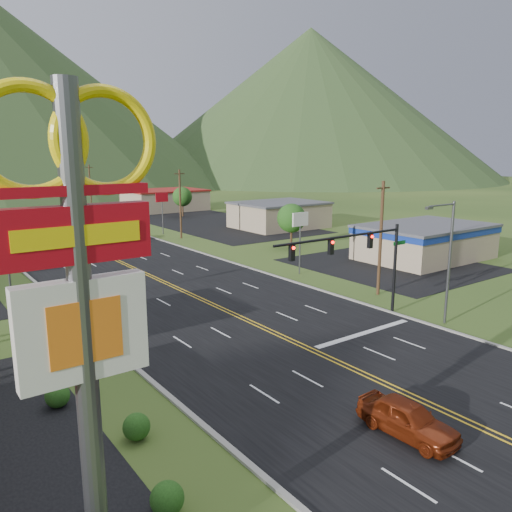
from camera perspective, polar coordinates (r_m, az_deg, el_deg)
ground at (r=25.92m, az=25.40°, el=-17.89°), size 500.00×500.00×0.00m
road at (r=25.92m, az=25.40°, el=-17.89°), size 20.00×460.00×0.04m
pylon_sign at (r=12.90m, az=-19.56°, el=-2.49°), size 4.32×0.60×14.00m
traffic_signal at (r=36.80m, az=11.83°, el=0.50°), size 13.10×0.43×7.00m
streetlight_east at (r=38.15m, az=21.03°, el=0.12°), size 3.28×0.25×9.00m
building_east_near at (r=62.27m, az=18.75°, el=1.77°), size 15.40×10.40×4.10m
building_east_mid at (r=84.20m, az=2.66°, el=4.74°), size 14.40×11.40×4.30m
building_east_far at (r=111.63m, az=-10.39°, el=6.32°), size 16.40×12.40×4.50m
pole_sign_west_a at (r=41.22m, az=-26.58°, el=0.29°), size 2.00×0.18×6.40m
pole_sign_east_a at (r=51.20m, az=5.08°, el=3.48°), size 2.00×0.18×6.40m
pole_sign_east_b at (r=77.98m, az=-10.69°, el=6.14°), size 2.00×0.18×6.40m
tree_east_a at (r=66.19m, az=4.08°, el=4.34°), size 3.84×3.84×5.82m
tree_east_b at (r=99.92m, az=-8.42°, el=6.72°), size 3.84×3.84×5.82m
utility_pole_a at (r=44.64m, az=14.06°, el=2.07°), size 1.60×0.28×10.00m
utility_pole_b at (r=73.74m, az=-8.65°, el=5.96°), size 1.60×0.28×10.00m
utility_pole_c at (r=110.64m, az=-18.41°, el=7.36°), size 1.60×0.28×10.00m
utility_pole_d at (r=149.15m, az=-23.25°, el=7.98°), size 1.60×0.28×10.00m
mountain_ne at (r=252.06m, az=6.12°, el=16.78°), size 180.00×180.00×70.00m
car_red_near at (r=24.09m, az=16.91°, el=-17.41°), size 2.07×4.74×1.59m
car_dark_mid at (r=64.14m, az=-21.14°, el=0.41°), size 1.97×4.52×1.29m
car_red_far at (r=74.21m, az=-14.86°, el=2.34°), size 2.24×4.85×1.54m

